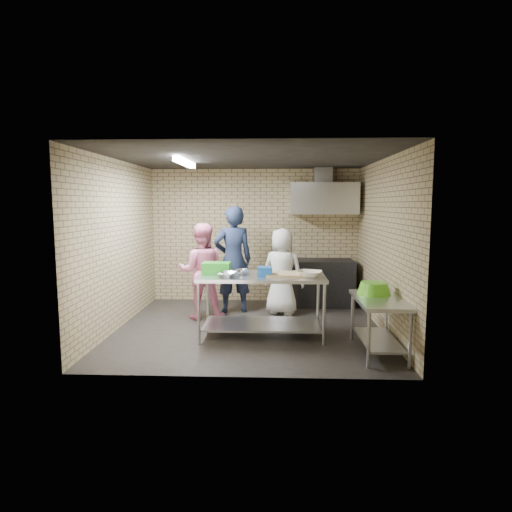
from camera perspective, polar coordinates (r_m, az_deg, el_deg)
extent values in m
plane|color=black|center=(7.05, -0.89, -9.51)|extent=(4.20, 4.20, 0.00)
plane|color=black|center=(6.80, -0.94, 12.87)|extent=(4.20, 4.20, 0.00)
cube|color=tan|center=(8.79, -0.16, 2.72)|extent=(4.20, 0.06, 2.70)
cube|color=tan|center=(4.81, -2.28, -0.79)|extent=(4.20, 0.06, 2.70)
cube|color=tan|center=(7.23, -17.78, 1.47)|extent=(0.06, 4.00, 2.70)
cube|color=tan|center=(7.00, 16.53, 1.35)|extent=(0.06, 4.00, 2.70)
cube|color=silver|center=(6.53, 0.78, -6.59)|extent=(1.88, 0.94, 0.94)
cube|color=silver|center=(6.05, 15.97, -8.89)|extent=(0.60, 1.20, 0.75)
cube|color=black|center=(8.60, 8.77, -3.51)|extent=(1.20, 0.70, 0.90)
cube|color=silver|center=(8.51, 8.94, 7.55)|extent=(1.30, 0.60, 0.60)
cube|color=#A5A8AD|center=(8.67, 8.89, 10.51)|extent=(0.35, 0.30, 0.30)
cube|color=#3F2B19|center=(8.74, 10.75, 6.31)|extent=(0.80, 0.20, 0.04)
cube|color=white|center=(6.93, -9.42, 12.18)|extent=(0.10, 1.25, 0.08)
cube|color=green|center=(6.60, -5.28, -1.58)|extent=(0.42, 0.31, 0.17)
cube|color=#1654AC|center=(6.32, 1.21, -2.07)|extent=(0.21, 0.21, 0.14)
cube|color=#DABE7E|center=(6.41, 3.91, -2.43)|extent=(0.57, 0.44, 0.03)
imported|color=#ACAEB3|center=(6.26, -3.85, -2.46)|extent=(0.36, 0.36, 0.07)
imported|color=silver|center=(6.49, -1.85, -2.13)|extent=(0.28, 0.28, 0.07)
imported|color=beige|center=(6.30, 7.13, -2.37)|extent=(0.45, 0.45, 0.09)
cylinder|color=#B22619|center=(8.70, 9.12, 7.07)|extent=(0.07, 0.07, 0.18)
cylinder|color=green|center=(8.76, 11.74, 6.91)|extent=(0.06, 0.06, 0.15)
imported|color=#141A32|center=(7.88, -3.06, -0.48)|extent=(0.82, 0.65, 1.96)
imported|color=pink|center=(7.51, -7.25, -2.03)|extent=(0.87, 0.72, 1.67)
imported|color=white|center=(7.77, 3.50, -2.06)|extent=(0.89, 0.73, 1.57)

